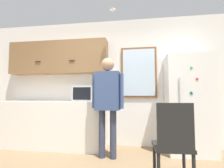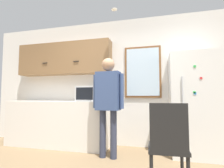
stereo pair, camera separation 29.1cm
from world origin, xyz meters
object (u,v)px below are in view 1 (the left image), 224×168
at_px(microwave, 87,94).
at_px(person, 108,96).
at_px(chair, 173,140).
at_px(refrigerator, 189,104).

distance_m(microwave, person, 0.65).
distance_m(microwave, chair, 1.93).
xyz_separation_m(microwave, refrigerator, (1.92, 0.04, -0.19)).
distance_m(person, refrigerator, 1.51).
relative_size(microwave, person, 0.29).
height_order(microwave, chair, microwave).
bearing_deg(chair, refrigerator, -114.69).
bearing_deg(microwave, chair, -39.95).
xyz_separation_m(microwave, person, (0.49, -0.42, -0.05)).
height_order(person, refrigerator, refrigerator).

